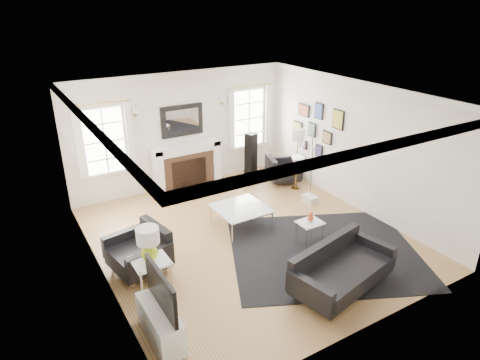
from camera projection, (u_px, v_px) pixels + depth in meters
floor at (247, 237)px, 8.43m from camera, size 6.00×6.00×0.00m
back_wall at (182, 130)px, 10.23m from camera, size 5.50×0.04×2.80m
front_wall at (370, 246)px, 5.51m from camera, size 5.50×0.04×2.80m
left_wall at (96, 206)px, 6.58m from camera, size 0.04×6.00×2.80m
right_wall at (357, 146)px, 9.16m from camera, size 0.04×6.00×2.80m
ceiling at (248, 95)px, 7.31m from camera, size 5.50×6.00×0.02m
crown_molding at (248, 99)px, 7.34m from camera, size 5.50×6.00×0.12m
fireplace at (187, 166)px, 10.41m from camera, size 1.70×0.69×1.11m
mantel_mirror at (182, 121)px, 10.10m from camera, size 1.05×0.07×0.75m
window_left at (104, 141)px, 9.30m from camera, size 1.24×0.15×1.62m
window_right at (249, 118)px, 11.04m from camera, size 1.24×0.15×1.62m
gallery_wall at (317, 126)px, 10.12m from camera, size 0.04×1.73×1.29m
tv_unit at (161, 319)px, 5.81m from camera, size 0.35×1.00×1.09m
area_rug at (324, 251)px, 7.94m from camera, size 4.26×3.99×0.01m
sofa at (340, 270)px, 6.85m from camera, size 1.97×1.21×0.60m
armchair_left at (141, 252)px, 7.27m from camera, size 1.03×1.11×0.65m
armchair_right at (281, 171)px, 10.76m from camera, size 0.96×1.02×0.56m
coffee_table at (241, 209)px, 8.62m from camera, size 0.99×0.99×0.44m
side_table_left at (151, 266)px, 6.65m from camera, size 0.55×0.55×0.61m
nesting_table at (310, 227)px, 7.98m from camera, size 0.46×0.38×0.50m
gourd_lamp at (148, 242)px, 6.48m from camera, size 0.35×0.35×0.56m
orange_vase at (311, 217)px, 7.90m from camera, size 0.12×0.12×0.18m
arc_floor_lamp at (306, 169)px, 8.67m from camera, size 1.47×1.36×2.08m
stick_floor_lamp at (298, 138)px, 9.98m from camera, size 0.31×0.31×1.52m
speaker_tower at (251, 156)px, 10.93m from camera, size 0.30×0.30×1.20m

